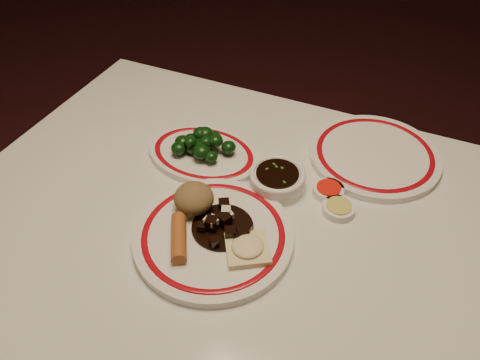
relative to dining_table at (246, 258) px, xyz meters
name	(u,v)px	position (x,y,z in m)	size (l,w,h in m)	color
dining_table	(246,258)	(0.00, 0.00, 0.00)	(1.20, 0.90, 0.75)	silver
main_plate	(213,236)	(-0.05, -0.05, 0.10)	(0.36, 0.36, 0.02)	white
rice_mound	(194,198)	(-0.11, -0.01, 0.14)	(0.08, 0.08, 0.06)	olive
spring_roll	(179,238)	(-0.09, -0.10, 0.12)	(0.03, 0.03, 0.10)	#AC5E2A
fried_wonton	(248,248)	(0.03, -0.06, 0.12)	(0.10, 0.10, 0.02)	beige
stirfry_heap	(224,224)	(-0.03, -0.03, 0.12)	(0.12, 0.12, 0.03)	black
broccoli_plate	(204,154)	(-0.17, 0.15, 0.10)	(0.26, 0.23, 0.02)	white
broccoli_pile	(201,144)	(-0.17, 0.15, 0.13)	(0.13, 0.10, 0.05)	#23471C
soy_bowl	(277,180)	(0.01, 0.13, 0.11)	(0.11, 0.11, 0.04)	white
sweet_sour_dish	(328,190)	(0.11, 0.15, 0.10)	(0.06, 0.06, 0.02)	white
mustard_dish	(338,208)	(0.15, 0.11, 0.10)	(0.06, 0.06, 0.02)	white
far_plate	(374,155)	(0.18, 0.30, 0.10)	(0.34, 0.34, 0.02)	white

